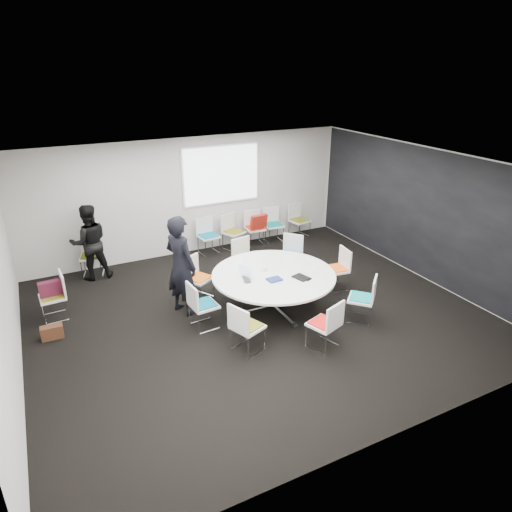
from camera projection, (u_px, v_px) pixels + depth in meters
name	position (u px, v px, depth m)	size (l,w,h in m)	color
room_shell	(261.00, 244.00, 8.11)	(8.08, 7.08, 2.88)	black
conference_table	(273.00, 282.00, 8.62)	(2.32, 2.32, 0.73)	silver
projection_screen	(222.00, 175.00, 11.06)	(1.90, 0.03, 1.35)	white
chair_ring_a	(335.00, 277.00, 9.47)	(0.50, 0.51, 0.88)	silver
chair_ring_b	(290.00, 262.00, 10.14)	(0.64, 0.64, 0.88)	silver
chair_ring_c	(246.00, 266.00, 9.96)	(0.52, 0.51, 0.88)	silver
chair_ring_d	(199.00, 286.00, 9.07)	(0.62, 0.62, 0.88)	silver
chair_ring_e	(203.00, 313.00, 8.10)	(0.49, 0.50, 0.88)	silver
chair_ring_f	(247.00, 336.00, 7.44)	(0.58, 0.59, 0.88)	silver
chair_ring_g	(324.00, 333.00, 7.52)	(0.58, 0.57, 0.88)	silver
chair_ring_h	(361.00, 307.00, 8.32)	(0.64, 0.64, 0.88)	silver
chair_back_a	(209.00, 243.00, 11.23)	(0.51, 0.50, 0.88)	silver
chair_back_b	(233.00, 238.00, 11.49)	(0.59, 0.58, 0.88)	silver
chair_back_c	(255.00, 234.00, 11.75)	(0.49, 0.48, 0.88)	silver
chair_back_d	(273.00, 231.00, 11.98)	(0.50, 0.49, 0.88)	silver
chair_back_e	(299.00, 227.00, 12.30)	(0.53, 0.52, 0.88)	silver
chair_spare_left	(55.00, 305.00, 8.38)	(0.47, 0.48, 0.88)	silver
chair_person_back	(92.00, 263.00, 10.09)	(0.56, 0.55, 0.88)	silver
person_main	(181.00, 266.00, 8.34)	(0.70, 0.46, 1.91)	black
person_back	(90.00, 242.00, 9.73)	(0.81, 0.63, 1.67)	black
laptop	(249.00, 279.00, 8.32)	(0.31, 0.20, 0.02)	#333338
laptop_lid	(245.00, 271.00, 8.37)	(0.30, 0.02, 0.22)	silver
notebook_black	(301.00, 277.00, 8.38)	(0.22, 0.30, 0.02)	black
tablet_folio	(274.00, 279.00, 8.30)	(0.26, 0.20, 0.03)	navy
papers_right	(288.00, 262.00, 9.05)	(0.30, 0.21, 0.00)	silver
papers_front	(310.00, 270.00, 8.69)	(0.30, 0.21, 0.00)	silver
cup	(265.00, 269.00, 8.65)	(0.08, 0.08, 0.09)	white
phone	(309.00, 279.00, 8.31)	(0.14, 0.07, 0.01)	black
maroon_bag	(51.00, 288.00, 8.24)	(0.40, 0.14, 0.28)	#501529
brown_bag	(52.00, 332.00, 7.83)	(0.36, 0.16, 0.24)	#4B2818
red_jacket	(259.00, 221.00, 11.39)	(0.44, 0.10, 0.35)	maroon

